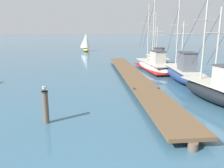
{
  "coord_description": "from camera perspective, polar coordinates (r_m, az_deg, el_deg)",
  "views": [
    {
      "loc": [
        0.19,
        -3.0,
        4.15
      ],
      "look_at": [
        1.86,
        8.34,
        1.4
      ],
      "focal_mm": 36.5,
      "sensor_mm": 36.0,
      "label": 1
    }
  ],
  "objects": [
    {
      "name": "fishing_boat_2",
      "position": [
        29.21,
        11.19,
        6.24
      ],
      "size": [
        3.13,
        7.93,
        6.31
      ],
      "color": "silver",
      "rests_on": "ground"
    },
    {
      "name": "floating_dock",
      "position": [
        19.08,
        5.33,
        1.99
      ],
      "size": [
        2.96,
        23.12,
        0.53
      ],
      "color": "brown",
      "rests_on": "ground"
    },
    {
      "name": "mooring_piling",
      "position": [
        10.68,
        -16.29,
        -5.42
      ],
      "size": [
        0.3,
        0.3,
        1.51
      ],
      "color": "brown",
      "rests_on": "ground"
    },
    {
      "name": "fishing_boat_0",
      "position": [
        23.97,
        10.45,
        4.79
      ],
      "size": [
        2.28,
        8.89,
        7.33
      ],
      "color": "silver",
      "rests_on": "ground"
    },
    {
      "name": "perched_seagull",
      "position": [
        10.45,
        -16.59,
        -0.91
      ],
      "size": [
        0.18,
        0.38,
        0.27
      ],
      "color": "gold",
      "rests_on": "mooring_piling"
    },
    {
      "name": "fishing_boat_1",
      "position": [
        14.53,
        24.97,
        -1.28
      ],
      "size": [
        2.49,
        7.12,
        6.37
      ],
      "color": "black",
      "rests_on": "ground"
    },
    {
      "name": "distant_sailboat",
      "position": [
        45.26,
        -6.61,
        10.23
      ],
      "size": [
        2.32,
        3.88,
        3.69
      ],
      "color": "gold",
      "rests_on": "ground"
    },
    {
      "name": "fishing_boat_3",
      "position": [
        19.41,
        17.25,
        2.8
      ],
      "size": [
        2.5,
        8.06,
        6.58
      ],
      "color": "navy",
      "rests_on": "ground"
    }
  ]
}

